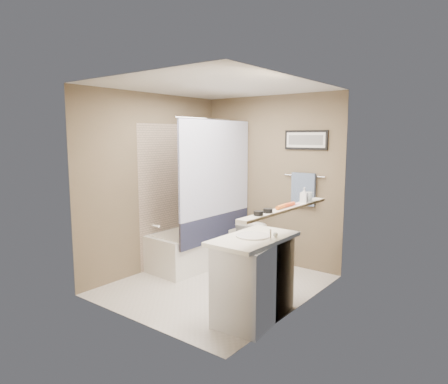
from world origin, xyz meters
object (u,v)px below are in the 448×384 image
Objects in this scene: hair_brush_front at (282,206)px; glass_jar at (309,197)px; bathtub at (198,247)px; toilet at (259,243)px; hair_brush_back at (288,205)px; candle_bowl_far at (268,211)px; candle_bowl_near at (258,213)px; soap_bottle at (304,195)px; vanity at (254,279)px.

glass_jar is (0.00, 0.60, 0.03)m from hair_brush_front.
bathtub is 2.13m from hair_brush_front.
hair_brush_back reaches higher than toilet.
bathtub is at bearing 150.30° from candle_bowl_far.
candle_bowl_near and candle_bowl_far have the same top height.
toilet is at bearing 125.12° from candle_bowl_far.
candle_bowl_far is 0.41× the size of hair_brush_front.
glass_jar is (0.98, -0.53, 0.81)m from toilet.
hair_brush_back is at bearing -90.00° from glass_jar.
glass_jar is at bearing -1.60° from bathtub.
hair_brush_back is (0.00, 0.13, 0.00)m from hair_brush_front.
soap_bottle is (0.00, 0.35, 0.06)m from hair_brush_back.
toilet is 1.60m from hair_brush_back.
bathtub is 2.09m from hair_brush_back.
hair_brush_front is at bearing -90.00° from hair_brush_back.
candle_bowl_far is (0.00, 0.16, 0.00)m from candle_bowl_near.
bathtub is 1.67× the size of vanity.
bathtub is 0.89m from toilet.
candle_bowl_near is 1.00× the size of candle_bowl_far.
soap_bottle is at bearing 90.00° from candle_bowl_near.
glass_jar reaches higher than hair_brush_back.
toilet is at bearing 146.82° from soap_bottle.
toilet is 7.83× the size of candle_bowl_near.
toilet is 1.38m from glass_jar.
glass_jar reaches higher than hair_brush_front.
bathtub is 6.82× the size of hair_brush_back.
glass_jar is (0.00, 1.03, 0.03)m from candle_bowl_near.
soap_bottle reaches higher than candle_bowl_far.
candle_bowl_far reaches higher than vanity.
vanity is at bearing -102.91° from glass_jar.
hair_brush_back is (0.00, 0.56, 0.00)m from candle_bowl_near.
toilet is 4.34× the size of soap_bottle.
glass_jar is (0.19, 0.81, 0.77)m from vanity.
bathtub is 2.01m from glass_jar.
vanity is 4.09× the size of hair_brush_front.
glass_jar is at bearing 90.00° from soap_bottle.
hair_brush_front is (0.98, -1.12, 0.78)m from toilet.
hair_brush_back is 0.36m from soap_bottle.
soap_bottle is at bearing -90.00° from glass_jar.
candle_bowl_near reaches higher than toilet.
bathtub is at bearing 171.50° from soap_bottle.
soap_bottle reaches higher than candle_bowl_near.
toilet is 1.87m from candle_bowl_far.
hair_brush_front reaches higher than toilet.
hair_brush_back is at bearing 55.51° from vanity.
candle_bowl_far is 0.90× the size of glass_jar.
hair_brush_front is at bearing 123.56° from toilet.
candle_bowl_near is at bearing 114.71° from toilet.
vanity is 0.79m from hair_brush_front.
candle_bowl_near is 0.55× the size of soap_bottle.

